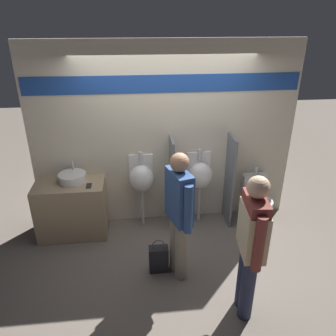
{
  "coord_description": "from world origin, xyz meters",
  "views": [
    {
      "loc": [
        -0.44,
        -3.89,
        2.96
      ],
      "look_at": [
        0.0,
        0.17,
        1.05
      ],
      "focal_mm": 35.0,
      "sensor_mm": 36.0,
      "label": 1
    }
  ],
  "objects_px": {
    "urinal_far": "(200,175)",
    "toilet": "(257,206)",
    "person_in_vest": "(252,239)",
    "urinal_near_counter": "(142,178)",
    "shopping_bag": "(159,259)",
    "person_with_lanyard": "(179,212)",
    "sink_basin": "(72,178)",
    "cell_phone": "(89,186)"
  },
  "relations": [
    {
      "from": "person_with_lanyard",
      "to": "shopping_bag",
      "type": "relative_size",
      "value": 3.47
    },
    {
      "from": "toilet",
      "to": "cell_phone",
      "type": "bearing_deg",
      "value": -178.45
    },
    {
      "from": "cell_phone",
      "to": "urinal_far",
      "type": "bearing_deg",
      "value": 8.65
    },
    {
      "from": "person_in_vest",
      "to": "urinal_far",
      "type": "bearing_deg",
      "value": 10.98
    },
    {
      "from": "toilet",
      "to": "person_in_vest",
      "type": "distance_m",
      "value": 1.89
    },
    {
      "from": "urinal_near_counter",
      "to": "person_in_vest",
      "type": "xyz_separation_m",
      "value": [
        1.03,
        -1.8,
        0.17
      ]
    },
    {
      "from": "urinal_far",
      "to": "shopping_bag",
      "type": "relative_size",
      "value": 2.47
    },
    {
      "from": "cell_phone",
      "to": "urinal_near_counter",
      "type": "distance_m",
      "value": 0.77
    },
    {
      "from": "cell_phone",
      "to": "urinal_near_counter",
      "type": "xyz_separation_m",
      "value": [
        0.73,
        0.24,
        -0.05
      ]
    },
    {
      "from": "cell_phone",
      "to": "person_in_vest",
      "type": "bearing_deg",
      "value": -41.43
    },
    {
      "from": "urinal_far",
      "to": "shopping_bag",
      "type": "height_order",
      "value": "urinal_far"
    },
    {
      "from": "toilet",
      "to": "shopping_bag",
      "type": "bearing_deg",
      "value": -150.6
    },
    {
      "from": "sink_basin",
      "to": "urinal_far",
      "type": "relative_size",
      "value": 0.33
    },
    {
      "from": "toilet",
      "to": "person_with_lanyard",
      "type": "height_order",
      "value": "person_with_lanyard"
    },
    {
      "from": "toilet",
      "to": "person_with_lanyard",
      "type": "bearing_deg",
      "value": -144.62
    },
    {
      "from": "person_with_lanyard",
      "to": "urinal_near_counter",
      "type": "bearing_deg",
      "value": 2.46
    },
    {
      "from": "cell_phone",
      "to": "toilet",
      "type": "distance_m",
      "value": 2.54
    },
    {
      "from": "urinal_far",
      "to": "toilet",
      "type": "bearing_deg",
      "value": -11.45
    },
    {
      "from": "sink_basin",
      "to": "cell_phone",
      "type": "bearing_deg",
      "value": -34.92
    },
    {
      "from": "cell_phone",
      "to": "urinal_far",
      "type": "xyz_separation_m",
      "value": [
        1.61,
        0.24,
        -0.05
      ]
    },
    {
      "from": "cell_phone",
      "to": "person_in_vest",
      "type": "relative_size",
      "value": 0.08
    },
    {
      "from": "person_with_lanyard",
      "to": "shopping_bag",
      "type": "xyz_separation_m",
      "value": [
        -0.24,
        0.07,
        -0.72
      ]
    },
    {
      "from": "person_with_lanyard",
      "to": "shopping_bag",
      "type": "bearing_deg",
      "value": 57.91
    },
    {
      "from": "urinal_far",
      "to": "shopping_bag",
      "type": "distance_m",
      "value": 1.43
    },
    {
      "from": "cell_phone",
      "to": "toilet",
      "type": "xyz_separation_m",
      "value": [
        2.48,
        0.07,
        -0.54
      ]
    },
    {
      "from": "urinal_near_counter",
      "to": "person_in_vest",
      "type": "height_order",
      "value": "person_in_vest"
    },
    {
      "from": "toilet",
      "to": "person_in_vest",
      "type": "bearing_deg",
      "value": -114.15
    },
    {
      "from": "urinal_far",
      "to": "person_with_lanyard",
      "type": "bearing_deg",
      "value": -112.91
    },
    {
      "from": "sink_basin",
      "to": "urinal_near_counter",
      "type": "distance_m",
      "value": 0.98
    },
    {
      "from": "sink_basin",
      "to": "urinal_near_counter",
      "type": "bearing_deg",
      "value": 4.45
    },
    {
      "from": "cell_phone",
      "to": "person_with_lanyard",
      "type": "distance_m",
      "value": 1.44
    },
    {
      "from": "person_in_vest",
      "to": "cell_phone",
      "type": "bearing_deg",
      "value": 54.78
    },
    {
      "from": "cell_phone",
      "to": "shopping_bag",
      "type": "distance_m",
      "value": 1.38
    },
    {
      "from": "toilet",
      "to": "shopping_bag",
      "type": "xyz_separation_m",
      "value": [
        -1.6,
        -0.9,
        -0.11
      ]
    },
    {
      "from": "shopping_bag",
      "to": "person_in_vest",
      "type": "bearing_deg",
      "value": -39.63
    },
    {
      "from": "urinal_near_counter",
      "to": "shopping_bag",
      "type": "bearing_deg",
      "value": -81.74
    },
    {
      "from": "person_in_vest",
      "to": "person_with_lanyard",
      "type": "bearing_deg",
      "value": 50.25
    },
    {
      "from": "urinal_near_counter",
      "to": "person_with_lanyard",
      "type": "bearing_deg",
      "value": -71.0
    },
    {
      "from": "urinal_far",
      "to": "shopping_bag",
      "type": "bearing_deg",
      "value": -123.76
    },
    {
      "from": "urinal_near_counter",
      "to": "person_with_lanyard",
      "type": "distance_m",
      "value": 1.21
    },
    {
      "from": "urinal_near_counter",
      "to": "person_with_lanyard",
      "type": "xyz_separation_m",
      "value": [
        0.39,
        -1.14,
        0.12
      ]
    },
    {
      "from": "urinal_far",
      "to": "person_in_vest",
      "type": "relative_size",
      "value": 0.71
    }
  ]
}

